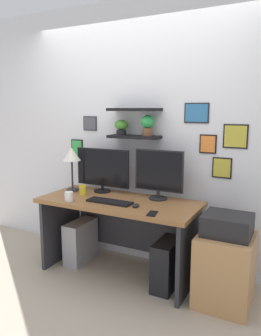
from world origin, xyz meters
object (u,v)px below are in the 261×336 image
at_px(computer_mouse, 136,205).
at_px(desk_lamp, 72,157).
at_px(desk, 122,220).
at_px(computer_tower_left, 81,241).
at_px(cell_phone, 152,214).
at_px(pen_cup, 83,190).
at_px(monitor_right, 159,173).
at_px(keyboard, 110,202).
at_px(coffee_mug, 69,196).
at_px(computer_tower_right, 167,264).
at_px(printer, 227,225).
at_px(drawer_cabinet, 225,269).
at_px(monitor_left, 103,169).

xyz_separation_m(computer_mouse, desk_lamp, (-0.87, 0.23, 0.35)).
distance_m(desk, computer_tower_left, 0.59).
xyz_separation_m(cell_phone, pen_cup, (-0.89, 0.26, 0.05)).
distance_m(desk, desk_lamp, 0.85).
height_order(monitor_right, keyboard, monitor_right).
relative_size(cell_phone, coffee_mug, 1.56).
relative_size(cell_phone, computer_tower_right, 0.32).
bearing_deg(pen_cup, printer, -1.65).
distance_m(drawer_cabinet, computer_tower_right, 0.52).
bearing_deg(computer_tower_right, computer_tower_left, 176.11).
bearing_deg(computer_tower_right, cell_phone, -104.60).
relative_size(monitor_right, coffee_mug, 5.46).
bearing_deg(monitor_left, drawer_cabinet, -10.43).
height_order(monitor_right, pen_cup, monitor_right).
height_order(computer_mouse, printer, computer_mouse).
bearing_deg(computer_mouse, computer_tower_left, 166.99).
height_order(monitor_left, computer_mouse, monitor_left).
bearing_deg(cell_phone, printer, 10.43).
xyz_separation_m(monitor_right, drawer_cabinet, (0.71, -0.25, -0.70)).
bearing_deg(drawer_cabinet, desk, 175.30).
height_order(coffee_mug, computer_tower_right, coffee_mug).
height_order(monitor_left, monitor_right, monitor_right).
relative_size(desk, drawer_cabinet, 2.58).
bearing_deg(printer, coffee_mug, -171.39).
bearing_deg(monitor_right, cell_phone, -73.14).
relative_size(monitor_left, computer_tower_right, 1.39).
distance_m(keyboard, computer_tower_left, 0.73).
bearing_deg(monitor_right, drawer_cabinet, -19.21).
height_order(printer, computer_tower_left, printer).
distance_m(pen_cup, computer_tower_left, 0.58).
relative_size(drawer_cabinet, computer_tower_right, 1.35).
height_order(coffee_mug, drawer_cabinet, coffee_mug).
height_order(monitor_left, pen_cup, monitor_left).
height_order(cell_phone, computer_tower_right, cell_phone).
height_order(desk, keyboard, keyboard).
bearing_deg(drawer_cabinet, monitor_right, 160.79).
height_order(desk, printer, printer).
xyz_separation_m(desk_lamp, cell_phone, (1.09, -0.35, -0.36)).
relative_size(computer_tower_left, computer_tower_right, 0.99).
relative_size(monitor_left, coffee_mug, 6.88).
xyz_separation_m(cell_phone, printer, (0.57, 0.22, -0.07)).
bearing_deg(monitor_right, desk, -152.81).
bearing_deg(desk_lamp, monitor_right, 7.06).
relative_size(monitor_right, computer_mouse, 5.46).
bearing_deg(cell_phone, desk, 136.62).
xyz_separation_m(desk_lamp, computer_tower_left, (0.13, -0.06, -0.90)).
distance_m(computer_mouse, pen_cup, 0.69).
distance_m(coffee_mug, computer_tower_right, 1.11).
xyz_separation_m(computer_mouse, drawer_cabinet, (0.79, 0.10, -0.47)).
bearing_deg(drawer_cabinet, cell_phone, -159.37).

